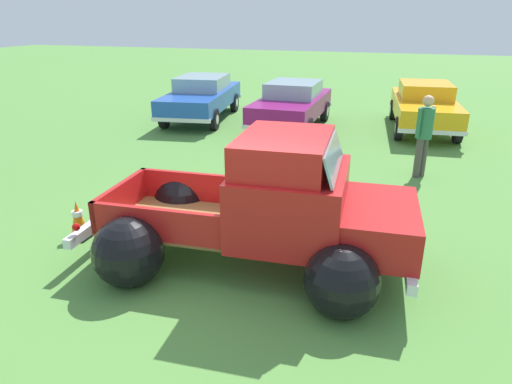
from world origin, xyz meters
The scene contains 8 objects.
ground_plane centered at (0.00, 0.00, 0.00)m, with size 80.00×80.00×0.00m, color #548C3D.
vintage_pickup_truck centered at (0.39, 0.02, 0.76)m, with size 4.73×2.98×1.96m.
show_car_0 centered at (-4.57, 8.71, 0.78)m, with size 2.45×4.83×1.43m.
show_car_1 centered at (-1.32, 8.33, 0.78)m, with size 1.86×4.25×1.43m.
show_car_2 centered at (2.60, 9.35, 0.78)m, with size 2.15×4.55×1.43m.
spectator_0 centered at (2.47, 4.68, 1.03)m, with size 0.48×0.48×1.80m.
lane_cone_0 centered at (-2.79, -0.12, 0.31)m, with size 0.36×0.36×0.63m.
lane_cone_1 centered at (1.41, 1.87, 0.31)m, with size 0.36×0.36×0.63m.
Camera 1 is at (1.95, -5.54, 3.38)m, focal length 31.87 mm.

